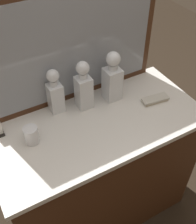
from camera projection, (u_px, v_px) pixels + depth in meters
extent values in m
plane|color=#2D2319|center=(98.00, 205.00, 2.09)|extent=(6.00, 6.00, 0.00)
cube|color=#472816|center=(98.00, 172.00, 1.80)|extent=(1.12, 0.54, 0.84)
cube|color=silver|center=(98.00, 125.00, 1.51)|extent=(1.16, 0.56, 0.03)
cube|color=#472816|center=(73.00, 47.00, 1.44)|extent=(0.99, 0.03, 0.64)
cube|color=gray|center=(74.00, 48.00, 1.43)|extent=(0.91, 0.01, 0.56)
cube|color=white|center=(112.00, 84.00, 1.58)|extent=(0.09, 0.09, 0.19)
cube|color=#9E5619|center=(112.00, 87.00, 1.60)|extent=(0.08, 0.08, 0.15)
cylinder|color=white|center=(113.00, 67.00, 1.51)|extent=(0.05, 0.05, 0.03)
sphere|color=white|center=(113.00, 59.00, 1.47)|extent=(0.08, 0.08, 0.08)
cube|color=white|center=(56.00, 98.00, 1.51)|extent=(0.08, 0.08, 0.17)
cube|color=#9E5619|center=(56.00, 102.00, 1.53)|extent=(0.06, 0.06, 0.11)
cylinder|color=white|center=(54.00, 83.00, 1.44)|extent=(0.04, 0.04, 0.03)
sphere|color=white|center=(53.00, 76.00, 1.41)|extent=(0.07, 0.07, 0.07)
cube|color=white|center=(84.00, 92.00, 1.53)|extent=(0.08, 0.08, 0.19)
cube|color=#9E5619|center=(84.00, 98.00, 1.56)|extent=(0.07, 0.07, 0.11)
cylinder|color=white|center=(83.00, 76.00, 1.45)|extent=(0.04, 0.04, 0.03)
sphere|color=white|center=(83.00, 68.00, 1.42)|extent=(0.07, 0.07, 0.07)
cylinder|color=white|center=(31.00, 135.00, 1.37)|extent=(0.07, 0.07, 0.09)
cylinder|color=silver|center=(33.00, 140.00, 1.40)|extent=(0.07, 0.07, 0.01)
cube|color=#B7A88C|center=(155.00, 100.00, 1.62)|extent=(0.15, 0.07, 0.01)
cube|color=beige|center=(155.00, 98.00, 1.61)|extent=(0.16, 0.08, 0.01)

